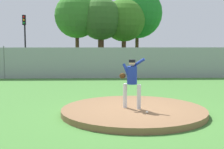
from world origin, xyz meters
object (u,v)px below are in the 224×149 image
at_px(parked_car_champagne, 25,61).
at_px(parked_car_charcoal, 67,61).
at_px(traffic_cone_orange, 170,66).
at_px(parked_car_teal, 151,61).
at_px(parked_car_burgundy, 113,61).
at_px(traffic_light_near, 25,32).
at_px(pitcher_youth, 132,78).
at_px(baseball, 147,112).

distance_m(parked_car_champagne, parked_car_charcoal, 3.28).
bearing_deg(traffic_cone_orange, parked_car_teal, -132.43).
xyz_separation_m(parked_car_burgundy, traffic_light_near, (-7.88, 3.81, 2.48)).
xyz_separation_m(pitcher_youth, traffic_cone_orange, (5.01, 16.50, -0.90)).
bearing_deg(parked_car_champagne, pitcher_youth, -64.54).
distance_m(baseball, traffic_light_near, 21.22).
relative_size(parked_car_teal, parked_car_charcoal, 1.02).
bearing_deg(parked_car_charcoal, baseball, -75.16).
bearing_deg(baseball, parked_car_charcoal, 104.84).
height_order(parked_car_burgundy, traffic_cone_orange, parked_car_burgundy).
bearing_deg(parked_car_teal, traffic_cone_orange, 47.57).
height_order(baseball, parked_car_burgundy, parked_car_burgundy).
xyz_separation_m(parked_car_charcoal, traffic_light_near, (-4.22, 3.89, 2.46)).
xyz_separation_m(parked_car_teal, traffic_cone_orange, (2.02, 2.21, -0.57)).
distance_m(baseball, parked_car_champagne, 17.07).
relative_size(pitcher_youth, traffic_light_near, 0.34).
distance_m(baseball, parked_car_charcoal, 15.95).
bearing_deg(baseball, parked_car_burgundy, 91.56).
xyz_separation_m(baseball, parked_car_champagne, (-7.36, 15.38, 0.60)).
height_order(pitcher_youth, parked_car_burgundy, pitcher_youth).
bearing_deg(parked_car_burgundy, traffic_cone_orange, 19.21).
bearing_deg(parked_car_champagne, parked_car_charcoal, 0.38).
xyz_separation_m(traffic_cone_orange, traffic_light_near, (-12.91, 2.06, 3.02)).
distance_m(baseball, parked_car_burgundy, 15.50).
relative_size(parked_car_teal, parked_car_burgundy, 1.11).
bearing_deg(parked_car_burgundy, parked_car_champagne, -179.20).
bearing_deg(traffic_light_near, pitcher_youth, -66.92).
height_order(parked_car_teal, parked_car_charcoal, parked_car_teal).
distance_m(parked_car_champagne, traffic_light_near, 4.71).
xyz_separation_m(baseball, parked_car_teal, (2.60, 15.03, 0.61)).
height_order(parked_car_charcoal, traffic_cone_orange, parked_car_charcoal).
bearing_deg(traffic_light_near, parked_car_teal, -21.38).
height_order(pitcher_youth, parked_car_champagne, pitcher_youth).
relative_size(parked_car_burgundy, parked_car_charcoal, 0.92).
distance_m(pitcher_youth, parked_car_teal, 14.60).
bearing_deg(parked_car_burgundy, baseball, -88.44).
height_order(parked_car_charcoal, traffic_light_near, traffic_light_near).
bearing_deg(pitcher_youth, parked_car_champagne, 115.46).
distance_m(parked_car_teal, parked_car_burgundy, 3.05).
height_order(parked_car_teal, parked_car_burgundy, parked_car_teal).
height_order(parked_car_champagne, traffic_cone_orange, parked_car_champagne).
bearing_deg(parked_car_teal, pitcher_youth, -101.81).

